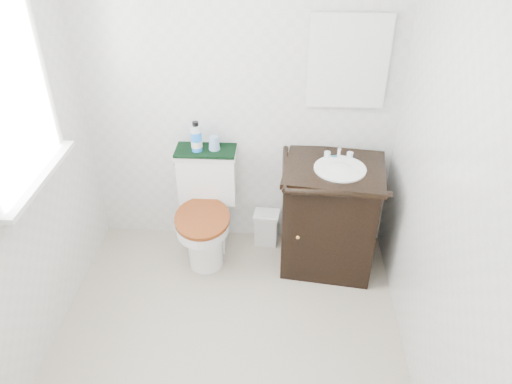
# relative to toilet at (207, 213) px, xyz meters

# --- Properties ---
(floor) EXTENTS (2.40, 2.40, 0.00)m
(floor) POSITION_rel_toilet_xyz_m (0.23, -0.97, -0.36)
(floor) COLOR #AFA28D
(floor) RESTS_ON ground
(wall_back) EXTENTS (2.40, 0.00, 2.40)m
(wall_back) POSITION_rel_toilet_xyz_m (0.23, 0.23, 0.84)
(wall_back) COLOR silver
(wall_back) RESTS_ON ground
(wall_right) EXTENTS (0.00, 2.40, 2.40)m
(wall_right) POSITION_rel_toilet_xyz_m (1.33, -0.97, 0.84)
(wall_right) COLOR silver
(wall_right) RESTS_ON ground
(window) EXTENTS (0.02, 0.70, 0.90)m
(window) POSITION_rel_toilet_xyz_m (-0.84, -0.72, 1.19)
(window) COLOR white
(window) RESTS_ON wall_left
(mirror) EXTENTS (0.50, 0.02, 0.60)m
(mirror) POSITION_rel_toilet_xyz_m (0.95, 0.21, 1.09)
(mirror) COLOR silver
(mirror) RESTS_ON wall_back
(toilet) EXTENTS (0.44, 0.65, 0.81)m
(toilet) POSITION_rel_toilet_xyz_m (0.00, 0.00, 0.00)
(toilet) COLOR white
(toilet) RESTS_ON floor
(vanity) EXTENTS (0.73, 0.65, 0.92)m
(vanity) POSITION_rel_toilet_xyz_m (0.90, -0.06, 0.08)
(vanity) COLOR black
(vanity) RESTS_ON floor
(trash_bin) EXTENTS (0.20, 0.17, 0.28)m
(trash_bin) POSITION_rel_toilet_xyz_m (0.44, 0.13, -0.21)
(trash_bin) COLOR silver
(trash_bin) RESTS_ON floor
(towel) EXTENTS (0.43, 0.22, 0.02)m
(towel) POSITION_rel_toilet_xyz_m (-0.00, 0.12, 0.46)
(towel) COLOR black
(towel) RESTS_ON toilet
(mouthwash_bottle) EXTENTS (0.08, 0.08, 0.22)m
(mouthwash_bottle) POSITION_rel_toilet_xyz_m (-0.06, 0.11, 0.57)
(mouthwash_bottle) COLOR #1B77ED
(mouthwash_bottle) RESTS_ON towel
(cup) EXTENTS (0.08, 0.08, 0.10)m
(cup) POSITION_rel_toilet_xyz_m (0.06, 0.13, 0.52)
(cup) COLOR #7EA5CF
(cup) RESTS_ON towel
(soap_bar) EXTENTS (0.06, 0.04, 0.02)m
(soap_bar) POSITION_rel_toilet_xyz_m (0.91, 0.06, 0.47)
(soap_bar) COLOR #196E7A
(soap_bar) RESTS_ON vanity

